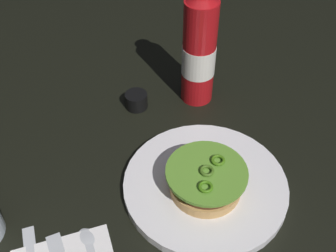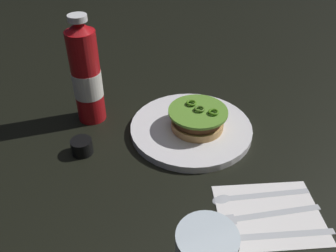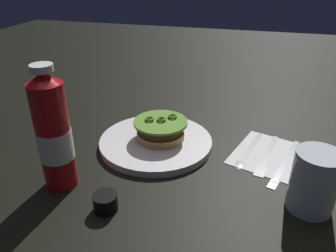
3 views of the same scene
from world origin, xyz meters
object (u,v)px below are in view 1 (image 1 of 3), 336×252
at_px(dinner_plate, 206,186).
at_px(ketchup_bottle, 199,51).
at_px(condiment_cup, 136,100).
at_px(burger_sandwich, 206,180).

height_order(dinner_plate, ketchup_bottle, ketchup_bottle).
relative_size(dinner_plate, ketchup_bottle, 1.09).
relative_size(ketchup_bottle, condiment_cup, 5.54).
bearing_deg(burger_sandwich, condiment_cup, -6.99).
distance_m(burger_sandwich, ketchup_bottle, 0.27).
distance_m(dinner_plate, burger_sandwich, 0.03).
height_order(burger_sandwich, ketchup_bottle, ketchup_bottle).
bearing_deg(ketchup_bottle, condiment_cup, 68.06).
xyz_separation_m(dinner_plate, condiment_cup, (0.25, -0.02, 0.01)).
distance_m(dinner_plate, condiment_cup, 0.25).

